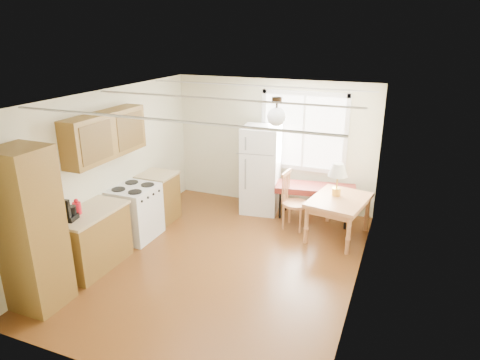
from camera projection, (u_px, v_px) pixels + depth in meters
The scene contains 11 objects.
room_shell at pixel (220, 185), 6.18m from camera, with size 4.60×5.60×2.62m.
kitchen_run at pixel (98, 209), 6.37m from camera, with size 0.65×3.40×2.20m.
window_unit at pixel (304, 132), 8.02m from camera, with size 1.64×0.05×1.51m.
pendant_light at pixel (277, 116), 5.95m from camera, with size 0.26×0.26×0.40m.
refrigerator at pixel (261, 170), 8.16m from camera, with size 0.77×0.77×1.67m.
bench at pixel (315, 189), 7.83m from camera, with size 1.51×0.76×0.66m.
dining_table at pixel (339, 204), 7.16m from camera, with size 1.04×1.26×0.71m.
chair at pixel (290, 196), 7.52m from camera, with size 0.46×0.46×1.04m.
table_lamp at pixel (338, 172), 7.12m from camera, with size 0.32×0.32×0.56m.
coffee_maker at pixel (68, 212), 5.81m from camera, with size 0.20×0.24×0.33m.
kettle at pixel (77, 208), 6.04m from camera, with size 0.12×0.12×0.23m.
Camera 1 is at (2.45, -5.26, 3.38)m, focal length 32.00 mm.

